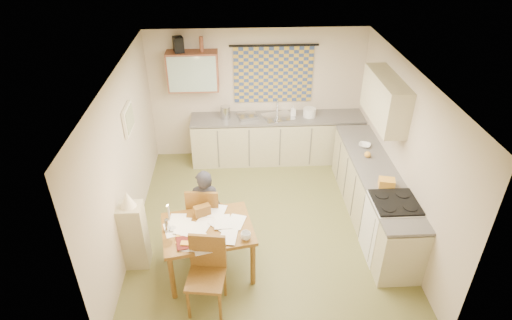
{
  "coord_description": "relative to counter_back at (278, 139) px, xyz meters",
  "views": [
    {
      "loc": [
        -0.42,
        -5.26,
        4.43
      ],
      "look_at": [
        -0.13,
        0.2,
        1.06
      ],
      "focal_mm": 30.0,
      "sensor_mm": 36.0,
      "label": 1
    }
  ],
  "objects": [
    {
      "name": "person",
      "position": [
        -1.28,
        -2.36,
        0.19
      ],
      "size": [
        0.48,
        0.32,
        1.28
      ],
      "primitive_type": "imported",
      "rotation": [
        0.0,
        0.0,
        3.12
      ],
      "color": "black",
      "rests_on": "floor"
    },
    {
      "name": "book",
      "position": [
        -1.61,
        -3.08,
        0.31
      ],
      "size": [
        0.16,
        0.22,
        0.02
      ],
      "primitive_type": "imported",
      "rotation": [
        0.0,
        0.0,
        0.01
      ],
      "color": "gold",
      "rests_on": "dining_table"
    },
    {
      "name": "dish_rack",
      "position": [
        -0.59,
        0.0,
        0.5
      ],
      "size": [
        0.42,
        0.39,
        0.06
      ],
      "primitive_type": "cube",
      "rotation": [
        0.0,
        0.0,
        0.29
      ],
      "color": "silver",
      "rests_on": "counter_back"
    },
    {
      "name": "kettle",
      "position": [
        -1.0,
        0.0,
        0.59
      ],
      "size": [
        0.24,
        0.24,
        0.24
      ],
      "primitive_type": "cylinder",
      "rotation": [
        0.0,
        0.0,
        -0.4
      ],
      "color": "silver",
      "rests_on": "counter_back"
    },
    {
      "name": "mug",
      "position": [
        -0.73,
        -3.13,
        0.35
      ],
      "size": [
        0.15,
        0.15,
        0.1
      ],
      "primitive_type": "imported",
      "rotation": [
        0.0,
        0.0,
        0.06
      ],
      "color": "white",
      "rests_on": "dining_table"
    },
    {
      "name": "candle",
      "position": [
        -1.7,
        -2.9,
        0.59
      ],
      "size": [
        0.02,
        0.02,
        0.22
      ],
      "primitive_type": "cylinder",
      "rotation": [
        0.0,
        0.0,
        -0.04
      ],
      "color": "white",
      "rests_on": "dining_table"
    },
    {
      "name": "candle_flame",
      "position": [
        -1.7,
        -2.94,
        0.71
      ],
      "size": [
        0.02,
        0.02,
        0.02
      ],
      "primitive_type": "sphere",
      "color": "#FFCC66",
      "rests_on": "dining_table"
    },
    {
      "name": "eyeglasses",
      "position": [
        -1.03,
        -3.17,
        0.31
      ],
      "size": [
        0.13,
        0.05,
        0.02
      ],
      "primitive_type": "cube",
      "rotation": [
        0.0,
        0.0,
        0.04
      ],
      "color": "black",
      "rests_on": "dining_table"
    },
    {
      "name": "lampshade",
      "position": [
        -2.24,
        -2.71,
        0.66
      ],
      "size": [
        0.2,
        0.2,
        0.22
      ],
      "primitive_type": "cone",
      "color": "#F5EECC",
      "rests_on": "shelf_stand"
    },
    {
      "name": "soap_bottle",
      "position": [
        0.27,
        0.05,
        0.57
      ],
      "size": [
        0.1,
        0.1,
        0.2
      ],
      "primitive_type": "imported",
      "rotation": [
        0.0,
        0.0,
        0.03
      ],
      "color": "white",
      "rests_on": "counter_back"
    },
    {
      "name": "wall_cabinet",
      "position": [
        -1.55,
        0.13,
        1.35
      ],
      "size": [
        0.9,
        0.34,
        0.7
      ],
      "primitive_type": "cube",
      "color": "brown",
      "rests_on": "wall_back"
    },
    {
      "name": "window_blind",
      "position": [
        -0.1,
        0.27,
        1.2
      ],
      "size": [
        1.45,
        0.03,
        1.05
      ],
      "primitive_type": "cube",
      "color": "navy",
      "rests_on": "wall_back"
    },
    {
      "name": "counter_back",
      "position": [
        0.0,
        0.0,
        0.0
      ],
      "size": [
        3.3,
        0.62,
        0.92
      ],
      "color": "tan",
      "rests_on": "floor"
    },
    {
      "name": "counter_right",
      "position": [
        1.3,
        -1.88,
        -0.0
      ],
      "size": [
        0.62,
        2.95,
        0.92
      ],
      "color": "tan",
      "rests_on": "floor"
    },
    {
      "name": "papers",
      "position": [
        -1.3,
        -2.92,
        0.31
      ],
      "size": [
        1.11,
        1.01,
        0.03
      ],
      "rotation": [
        0.0,
        0.0,
        0.18
      ],
      "color": "white",
      "rests_on": "dining_table"
    },
    {
      "name": "framed_print",
      "position": [
        -2.37,
        -1.55,
        1.25
      ],
      "size": [
        0.04,
        0.5,
        0.4
      ],
      "primitive_type": "cube",
      "color": "#F5EECC",
      "rests_on": "wall_left"
    },
    {
      "name": "wall_cabinet_glass",
      "position": [
        -1.55,
        -0.04,
        1.35
      ],
      "size": [
        0.84,
        0.02,
        0.64
      ],
      "primitive_type": "cube",
      "color": "#99B2A5",
      "rests_on": "wall_back"
    },
    {
      "name": "shelf_stand",
      "position": [
        -2.24,
        -2.71,
        0.05
      ],
      "size": [
        0.32,
        0.3,
        1.01
      ],
      "primitive_type": "cube",
      "color": "tan",
      "rests_on": "floor"
    },
    {
      "name": "magazine",
      "position": [
        -1.6,
        -3.2,
        0.31
      ],
      "size": [
        0.28,
        0.32,
        0.02
      ],
      "primitive_type": "imported",
      "rotation": [
        0.0,
        0.0,
        0.19
      ],
      "color": "maroon",
      "rests_on": "dining_table"
    },
    {
      "name": "letter_rack",
      "position": [
        -1.3,
        -2.64,
        0.38
      ],
      "size": [
        0.24,
        0.18,
        0.16
      ],
      "primitive_type": "cube",
      "rotation": [
        0.0,
        0.0,
        0.41
      ],
      "color": "brown",
      "rests_on": "dining_table"
    },
    {
      "name": "chair_far",
      "position": [
        -1.3,
        -2.28,
        -0.14
      ],
      "size": [
        0.5,
        0.5,
        1.01
      ],
      "rotation": [
        0.0,
        0.0,
        3.04
      ],
      "color": "brown",
      "rests_on": "floor"
    },
    {
      "name": "candle_holder",
      "position": [
        -1.73,
        -2.92,
        0.39
      ],
      "size": [
        0.08,
        0.08,
        0.18
      ],
      "primitive_type": "cylinder",
      "rotation": [
        0.0,
        0.0,
        0.3
      ],
      "color": "silver",
      "rests_on": "dining_table"
    },
    {
      "name": "orange_bag",
      "position": [
        1.3,
        -2.33,
        0.53
      ],
      "size": [
        0.25,
        0.21,
        0.12
      ],
      "primitive_type": "cube",
      "rotation": [
        0.0,
        0.0,
        -0.23
      ],
      "color": "gold",
      "rests_on": "counter_right"
    },
    {
      "name": "wall_back",
      "position": [
        -0.4,
        0.31,
        0.8
      ],
      "size": [
        4.0,
        0.02,
        2.5
      ],
      "primitive_type": "cube",
      "color": "beige",
      "rests_on": "floor"
    },
    {
      "name": "dining_table",
      "position": [
        -1.23,
        -2.89,
        -0.07
      ],
      "size": [
        1.3,
        1.08,
        0.75
      ],
      "rotation": [
        0.0,
        0.0,
        0.18
      ],
      "color": "brown",
      "rests_on": "floor"
    },
    {
      "name": "print_canvas",
      "position": [
        -2.35,
        -1.55,
        1.25
      ],
      "size": [
        0.01,
        0.42,
        0.32
      ],
      "primitive_type": "cube",
      "color": "beige",
      "rests_on": "wall_left"
    },
    {
      "name": "chair_near",
      "position": [
        -1.23,
        -3.51,
        -0.14
      ],
      "size": [
        0.51,
        0.51,
        1.0
      ],
      "rotation": [
        0.0,
        0.0,
        -0.14
      ],
      "color": "brown",
      "rests_on": "floor"
    },
    {
      "name": "orange_box",
      "position": [
        -1.48,
        -3.21,
        0.32
      ],
      "size": [
        0.13,
        0.1,
        0.04
      ],
      "primitive_type": "cube",
      "rotation": [
        0.0,
        0.0,
        -0.13
      ],
      "color": "gold",
      "rests_on": "dining_table"
    },
    {
      "name": "curtain_rod",
      "position": [
        -0.1,
        0.25,
        1.75
      ],
      "size": [
        1.6,
        0.04,
        0.04
      ],
      "primitive_type": "cylinder",
      "rotation": [
        0.0,
        1.57,
        0.0
      ],
      "color": "black",
      "rests_on": "wall_back"
    },
    {
      "name": "mixing_bowl",
      "position": [
        0.57,
        -0.0,
        0.55
      ],
      "size": [
        0.26,
        0.26,
        0.16
      ],
      "primitive_type": "cylinder",
      "rotation": [
        0.0,
        0.0,
        -0.11
      ],
      "color": "white",
      "rests_on": "counter_back"
    },
    {
      "name": "bottle_brown",
      "position": [
        -1.37,
        0.13,
        1.83
      ],
      "size": [
        0.09,
        0.09,
        0.26
      ],
      "primitive_type": "cylinder",
      "rotation": [
        0.0,
        0.0,
        -0.33
      ],
      "color": "brown",
      "rests_on": "wall_cabinet"
    },
    {
      "name": "stove",
      "position": [
        1.3,
        -2.73,
        0.02
      ],
      "size": [
        0.62,
        0.62,
        0.96
      ],
      "color": "white",
      "rests_on": "floor"
    },
    {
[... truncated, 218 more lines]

